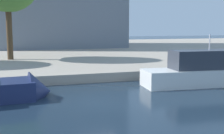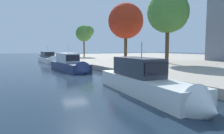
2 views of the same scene
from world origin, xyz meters
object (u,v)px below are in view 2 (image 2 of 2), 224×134
(tree_0, at_px, (85,33))
(motor_yacht_0, at_px, (49,59))
(tree_3, at_px, (169,13))
(mooring_bollard_0, at_px, (70,58))
(motor_yacht_1, at_px, (71,66))
(motor_yacht_2, at_px, (147,85))
(tree_1, at_px, (126,21))

(tree_0, bearing_deg, motor_yacht_0, -51.17)
(tree_3, bearing_deg, mooring_bollard_0, -143.31)
(tree_3, bearing_deg, motor_yacht_0, -143.47)
(motor_yacht_1, xyz_separation_m, motor_yacht_2, (16.85, 0.24, 0.08))
(motor_yacht_1, height_order, mooring_bollard_0, motor_yacht_1)
(mooring_bollard_0, height_order, tree_3, tree_3)
(motor_yacht_0, distance_m, motor_yacht_2, 34.85)
(tree_3, bearing_deg, tree_1, -176.27)
(tree_0, distance_m, tree_1, 18.47)
(motor_yacht_2, distance_m, mooring_bollard_0, 30.39)
(motor_yacht_0, relative_size, tree_3, 0.91)
(tree_0, xyz_separation_m, tree_1, (18.26, 2.41, 1.33))
(mooring_bollard_0, relative_size, tree_3, 0.07)
(tree_0, relative_size, tree_3, 0.78)
(motor_yacht_0, xyz_separation_m, mooring_bollard_0, (4.69, 3.40, 0.45))
(motor_yacht_1, bearing_deg, motor_yacht_0, 174.16)
(motor_yacht_0, bearing_deg, mooring_bollard_0, 32.82)
(motor_yacht_2, relative_size, tree_1, 0.93)
(motor_yacht_2, distance_m, tree_0, 46.70)
(motor_yacht_1, relative_size, tree_3, 0.93)
(tree_1, bearing_deg, tree_0, -172.48)
(tree_0, bearing_deg, motor_yacht_2, -15.39)
(mooring_bollard_0, xyz_separation_m, tree_1, (3.89, 11.05, 7.72))
(motor_yacht_2, bearing_deg, motor_yacht_1, -174.42)
(motor_yacht_2, bearing_deg, tree_1, 155.58)
(tree_3, bearing_deg, motor_yacht_1, -99.25)
(tree_3, bearing_deg, tree_0, -173.98)
(motor_yacht_0, distance_m, mooring_bollard_0, 5.81)
(motor_yacht_0, xyz_separation_m, motor_yacht_1, (18.01, -0.46, -0.05))
(motor_yacht_0, xyz_separation_m, tree_0, (-9.69, 12.04, 6.84))
(mooring_bollard_0, height_order, tree_0, tree_0)
(motor_yacht_0, bearing_deg, motor_yacht_2, -3.54)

